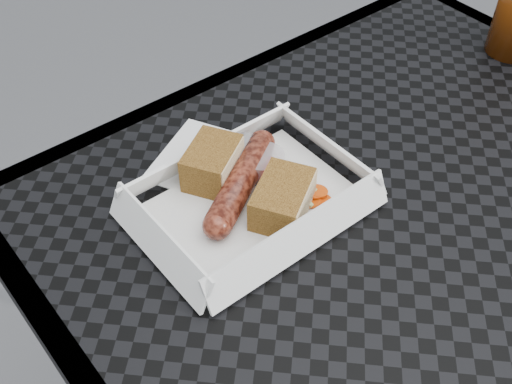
% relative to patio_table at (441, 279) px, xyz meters
% --- Properties ---
extents(patio_table, '(0.80, 0.80, 0.74)m').
position_rel_patio_table_xyz_m(patio_table, '(0.00, 0.00, 0.00)').
color(patio_table, black).
rests_on(patio_table, ground).
extents(food_tray, '(0.22, 0.15, 0.00)m').
position_rel_patio_table_xyz_m(food_tray, '(-0.14, 0.17, 0.08)').
color(food_tray, white).
rests_on(food_tray, patio_table).
extents(bratwurst, '(0.15, 0.10, 0.03)m').
position_rel_patio_table_xyz_m(bratwurst, '(-0.14, 0.19, 0.10)').
color(bratwurst, maroon).
rests_on(bratwurst, food_tray).
extents(bread_near, '(0.09, 0.08, 0.04)m').
position_rel_patio_table_xyz_m(bread_near, '(-0.15, 0.23, 0.10)').
color(bread_near, brown).
rests_on(bread_near, food_tray).
extents(bread_far, '(0.09, 0.08, 0.04)m').
position_rel_patio_table_xyz_m(bread_far, '(-0.12, 0.14, 0.10)').
color(bread_far, brown).
rests_on(bread_far, food_tray).
extents(veg_garnish, '(0.03, 0.03, 0.00)m').
position_rel_patio_table_xyz_m(veg_garnish, '(-0.09, 0.14, 0.08)').
color(veg_garnish, '#D74509').
rests_on(veg_garnish, food_tray).
extents(napkin, '(0.16, 0.16, 0.00)m').
position_rel_patio_table_xyz_m(napkin, '(-0.14, 0.26, 0.08)').
color(napkin, white).
rests_on(napkin, patio_table).
extents(condiment_cup_sauce, '(0.05, 0.05, 0.03)m').
position_rel_patio_table_xyz_m(condiment_cup_sauce, '(-0.10, 0.20, 0.09)').
color(condiment_cup_sauce, maroon).
rests_on(condiment_cup_sauce, patio_table).
extents(condiment_cup_empty, '(0.05, 0.05, 0.03)m').
position_rel_patio_table_xyz_m(condiment_cup_empty, '(-0.11, 0.23, 0.09)').
color(condiment_cup_empty, silver).
rests_on(condiment_cup_empty, patio_table).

